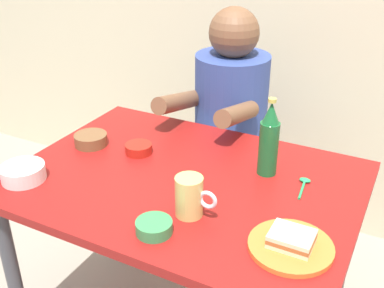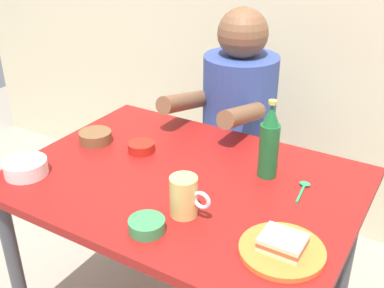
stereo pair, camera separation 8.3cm
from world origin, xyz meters
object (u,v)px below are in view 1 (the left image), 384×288
object	(u,v)px
stool	(228,182)
sandwich	(292,239)
dining_table	(185,202)
person_seated	(230,102)
plate_orange	(291,246)
dip_bowl_green	(154,226)
beer_bottle	(269,141)
beer_mug	(190,196)

from	to	relation	value
stool	sandwich	size ratio (longest dim) A/B	4.09
dining_table	sandwich	size ratio (longest dim) A/B	10.00
dining_table	person_seated	world-z (taller)	person_seated
plate_orange	dip_bowl_green	size ratio (longest dim) A/B	2.20
stool	sandwich	xyz separation A→B (m)	(0.51, -0.81, 0.42)
beer_bottle	dip_bowl_green	bearing A→B (deg)	-110.35
dining_table	stool	bearing A→B (deg)	99.57
beer_bottle	dining_table	bearing A→B (deg)	-145.76
stool	plate_orange	size ratio (longest dim) A/B	2.05
dining_table	sandwich	bearing A→B (deg)	-24.46
beer_mug	dip_bowl_green	size ratio (longest dim) A/B	1.26
stool	dip_bowl_green	bearing A→B (deg)	-79.72
stool	beer_bottle	bearing A→B (deg)	-55.40
person_seated	plate_orange	distance (m)	0.95
plate_orange	beer_mug	xyz separation A→B (m)	(-0.30, 0.01, 0.05)
person_seated	beer_bottle	distance (m)	0.58
beer_mug	dip_bowl_green	distance (m)	0.13
beer_bottle	dip_bowl_green	distance (m)	0.48
stool	person_seated	xyz separation A→B (m)	(0.00, -0.01, 0.42)
dip_bowl_green	plate_orange	bearing A→B (deg)	16.63
dip_bowl_green	dining_table	bearing A→B (deg)	101.84
sandwich	beer_bottle	world-z (taller)	beer_bottle
beer_bottle	stool	bearing A→B (deg)	124.60
dining_table	beer_bottle	xyz separation A→B (m)	(0.22, 0.15, 0.21)
beer_mug	beer_bottle	world-z (taller)	beer_bottle
stool	beer_mug	world-z (taller)	beer_mug
person_seated	dip_bowl_green	bearing A→B (deg)	-79.59
dining_table	dip_bowl_green	xyz separation A→B (m)	(0.06, -0.29, 0.11)
beer_mug	person_seated	bearing A→B (deg)	105.16
person_seated	beer_bottle	world-z (taller)	person_seated
plate_orange	stool	bearing A→B (deg)	122.15
sandwich	beer_bottle	distance (m)	0.39
beer_bottle	plate_orange	bearing A→B (deg)	-61.56
beer_mug	beer_bottle	bearing A→B (deg)	70.23
plate_orange	sandwich	bearing A→B (deg)	0.00
beer_bottle	dip_bowl_green	world-z (taller)	beer_bottle
dining_table	beer_bottle	world-z (taller)	beer_bottle
plate_orange	beer_bottle	distance (m)	0.40
plate_orange	sandwich	xyz separation A→B (m)	(0.00, 0.00, 0.02)
plate_orange	beer_mug	world-z (taller)	beer_mug
beer_mug	plate_orange	bearing A→B (deg)	-2.73
plate_orange	beer_mug	bearing A→B (deg)	177.27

